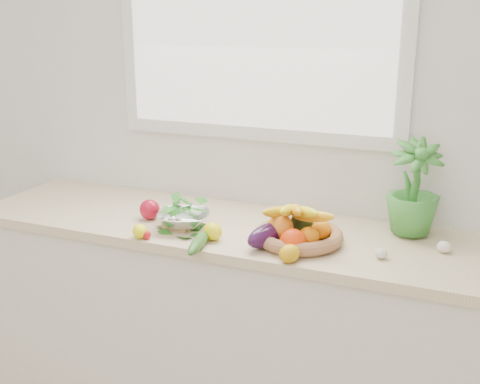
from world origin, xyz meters
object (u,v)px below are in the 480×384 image
at_px(eggplant, 268,235).
at_px(cucumber, 199,242).
at_px(colander_with_spinach, 184,215).
at_px(potted_herb, 414,187).
at_px(fruit_basket, 298,230).
at_px(apple, 150,209).

height_order(eggplant, cucumber, eggplant).
bearing_deg(colander_with_spinach, eggplant, -6.67).
relative_size(potted_herb, fruit_basket, 0.83).
relative_size(apple, potted_herb, 0.23).
distance_m(cucumber, potted_herb, 0.85).
distance_m(cucumber, fruit_basket, 0.37).
distance_m(eggplant, cucumber, 0.26).
bearing_deg(fruit_basket, apple, 178.39).
xyz_separation_m(eggplant, colander_with_spinach, (-0.38, 0.04, 0.01)).
bearing_deg(cucumber, colander_with_spinach, 132.89).
bearing_deg(eggplant, potted_herb, 34.45).
bearing_deg(apple, cucumber, -31.72).
bearing_deg(eggplant, fruit_basket, 37.96).
bearing_deg(colander_with_spinach, potted_herb, 18.20).
distance_m(apple, cucumber, 0.39).
bearing_deg(eggplant, cucumber, -153.07).
bearing_deg(cucumber, apple, 148.28).
xyz_separation_m(potted_herb, colander_with_spinach, (-0.85, -0.28, -0.14)).
bearing_deg(apple, potted_herb, 12.71).
relative_size(eggplant, colander_with_spinach, 0.84).
relative_size(eggplant, fruit_basket, 0.50).
xyz_separation_m(apple, cucumber, (0.34, -0.21, -0.02)).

